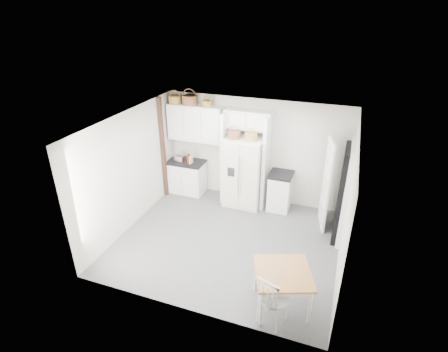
% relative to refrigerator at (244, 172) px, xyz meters
% --- Properties ---
extents(floor, '(4.50, 4.50, 0.00)m').
position_rel_refrigerator_xyz_m(floor, '(0.15, -1.61, -0.87)').
color(floor, '#3A3A3D').
rests_on(floor, ground).
extents(ceiling, '(4.50, 4.50, 0.00)m').
position_rel_refrigerator_xyz_m(ceiling, '(0.15, -1.61, 1.73)').
color(ceiling, white).
rests_on(ceiling, wall_back).
extents(wall_back, '(4.50, 0.00, 4.50)m').
position_rel_refrigerator_xyz_m(wall_back, '(0.15, 0.39, 0.43)').
color(wall_back, beige).
rests_on(wall_back, floor).
extents(wall_left, '(0.00, 4.00, 4.00)m').
position_rel_refrigerator_xyz_m(wall_left, '(-2.10, -1.61, 0.43)').
color(wall_left, beige).
rests_on(wall_left, floor).
extents(wall_right, '(0.00, 4.00, 4.00)m').
position_rel_refrigerator_xyz_m(wall_right, '(2.40, -1.61, 0.43)').
color(wall_right, beige).
rests_on(wall_right, floor).
extents(refrigerator, '(0.90, 0.73, 1.75)m').
position_rel_refrigerator_xyz_m(refrigerator, '(0.00, 0.00, 0.00)').
color(refrigerator, beige).
rests_on(refrigerator, floor).
extents(base_cab_left, '(0.91, 0.57, 0.84)m').
position_rel_refrigerator_xyz_m(base_cab_left, '(-1.60, 0.09, -0.45)').
color(base_cab_left, silver).
rests_on(base_cab_left, floor).
extents(base_cab_right, '(0.51, 0.61, 0.90)m').
position_rel_refrigerator_xyz_m(base_cab_right, '(0.89, 0.09, -0.42)').
color(base_cab_right, silver).
rests_on(base_cab_right, floor).
extents(dining_table, '(1.13, 1.13, 0.73)m').
position_rel_refrigerator_xyz_m(dining_table, '(1.57, -3.01, -0.51)').
color(dining_table, brown).
rests_on(dining_table, floor).
extents(windsor_chair, '(0.60, 0.57, 0.98)m').
position_rel_refrigerator_xyz_m(windsor_chair, '(1.51, -3.36, -0.38)').
color(windsor_chair, silver).
rests_on(windsor_chair, floor).
extents(counter_left, '(0.95, 0.61, 0.04)m').
position_rel_refrigerator_xyz_m(counter_left, '(-1.60, 0.09, -0.01)').
color(counter_left, black).
rests_on(counter_left, base_cab_left).
extents(counter_right, '(0.55, 0.65, 0.04)m').
position_rel_refrigerator_xyz_m(counter_right, '(0.89, 0.09, 0.05)').
color(counter_right, black).
rests_on(counter_right, base_cab_right).
extents(toaster, '(0.27, 0.17, 0.18)m').
position_rel_refrigerator_xyz_m(toaster, '(-1.74, -0.02, 0.09)').
color(toaster, silver).
rests_on(toaster, counter_left).
extents(cookbook_red, '(0.05, 0.16, 0.23)m').
position_rel_refrigerator_xyz_m(cookbook_red, '(-1.49, 0.01, 0.12)').
color(cookbook_red, '#990E09').
rests_on(cookbook_red, counter_left).
extents(cookbook_cream, '(0.05, 0.15, 0.22)m').
position_rel_refrigerator_xyz_m(cookbook_cream, '(-1.42, 0.01, 0.11)').
color(cookbook_cream, beige).
rests_on(cookbook_cream, counter_left).
extents(basket_upper_a, '(0.32, 0.32, 0.18)m').
position_rel_refrigerator_xyz_m(basket_upper_a, '(-1.88, 0.22, 1.57)').
color(basket_upper_a, brown).
rests_on(basket_upper_a, upper_cabinet).
extents(basket_upper_b, '(0.37, 0.37, 0.22)m').
position_rel_refrigerator_xyz_m(basket_upper_b, '(-1.48, 0.22, 1.59)').
color(basket_upper_b, brown).
rests_on(basket_upper_b, upper_cabinet).
extents(basket_upper_c, '(0.24, 0.24, 0.14)m').
position_rel_refrigerator_xyz_m(basket_upper_c, '(-1.03, 0.22, 1.54)').
color(basket_upper_c, brown).
rests_on(basket_upper_c, upper_cabinet).
extents(basket_fridge_a, '(0.30, 0.30, 0.16)m').
position_rel_refrigerator_xyz_m(basket_fridge_a, '(-0.24, -0.10, 0.95)').
color(basket_fridge_a, brown).
rests_on(basket_fridge_a, refrigerator).
extents(basket_fridge_b, '(0.30, 0.30, 0.16)m').
position_rel_refrigerator_xyz_m(basket_fridge_b, '(0.16, -0.10, 0.95)').
color(basket_fridge_b, brown).
rests_on(basket_fridge_b, refrigerator).
extents(upper_cabinet, '(1.40, 0.34, 0.90)m').
position_rel_refrigerator_xyz_m(upper_cabinet, '(-1.35, 0.22, 1.03)').
color(upper_cabinet, silver).
rests_on(upper_cabinet, wall_back).
extents(bridge_cabinet, '(1.12, 0.34, 0.45)m').
position_rel_refrigerator_xyz_m(bridge_cabinet, '(-0.00, 0.22, 1.25)').
color(bridge_cabinet, silver).
rests_on(bridge_cabinet, wall_back).
extents(fridge_panel_left, '(0.08, 0.60, 2.30)m').
position_rel_refrigerator_xyz_m(fridge_panel_left, '(-0.51, 0.09, 0.28)').
color(fridge_panel_left, silver).
rests_on(fridge_panel_left, floor).
extents(fridge_panel_right, '(0.08, 0.60, 2.30)m').
position_rel_refrigerator_xyz_m(fridge_panel_right, '(0.51, 0.09, 0.28)').
color(fridge_panel_right, silver).
rests_on(fridge_panel_right, floor).
extents(trim_post, '(0.09, 0.09, 2.60)m').
position_rel_refrigerator_xyz_m(trim_post, '(-2.05, -0.26, 0.43)').
color(trim_post, '#311C12').
rests_on(trim_post, floor).
extents(doorway_void, '(0.18, 0.85, 2.05)m').
position_rel_refrigerator_xyz_m(doorway_void, '(2.31, -0.61, 0.15)').
color(doorway_void, black).
rests_on(doorway_void, floor).
extents(door_slab, '(0.21, 0.79, 2.05)m').
position_rel_refrigerator_xyz_m(door_slab, '(1.95, -0.28, 0.15)').
color(door_slab, white).
rests_on(door_slab, floor).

